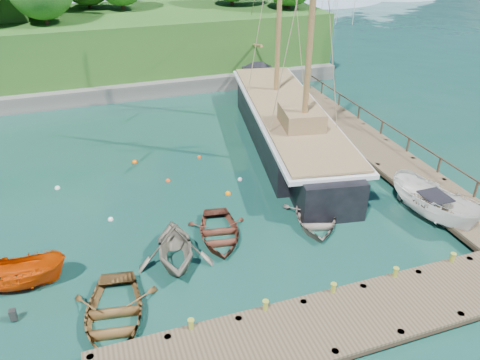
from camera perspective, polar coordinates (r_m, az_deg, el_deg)
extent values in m
plane|color=#103429|center=(23.44, 0.73, -7.54)|extent=(160.00, 160.00, 0.00)
cube|color=#453827|center=(19.44, 13.29, -15.94)|extent=(20.00, 3.20, 0.12)
cube|color=black|center=(19.55, 13.23, -16.27)|extent=(20.00, 3.20, 0.20)
cube|color=#453827|center=(33.27, 15.56, 4.36)|extent=(3.20, 24.00, 0.12)
cube|color=black|center=(33.33, 15.52, 4.12)|extent=(3.20, 24.00, 0.20)
cylinder|color=black|center=(42.27, 5.33, 10.07)|extent=(0.28, 0.28, 1.10)
cylinder|color=black|center=(43.35, 8.53, 10.38)|extent=(0.28, 0.28, 1.10)
cylinder|color=olive|center=(19.02, -5.84, -18.76)|extent=(0.26, 0.26, 0.45)
cylinder|color=olive|center=(19.62, 3.06, -16.69)|extent=(0.26, 0.26, 0.45)
cylinder|color=olive|center=(20.64, 11.09, -14.45)|extent=(0.26, 0.26, 0.45)
cylinder|color=olive|center=(22.02, 18.08, -12.23)|extent=(0.26, 0.26, 0.45)
cylinder|color=olive|center=(23.70, 24.07, -10.16)|extent=(0.26, 0.26, 0.45)
imported|color=brown|center=(20.14, -15.08, -16.43)|extent=(4.23, 5.37, 1.01)
imported|color=slate|center=(22.41, -7.81, -9.92)|extent=(4.01, 4.48, 2.14)
imported|color=#4D261A|center=(23.71, -2.56, -7.08)|extent=(3.68, 4.65, 0.87)
imported|color=#71655C|center=(25.12, 9.06, -5.09)|extent=(4.38, 5.18, 0.91)
imported|color=#4F3218|center=(27.16, 9.45, -2.23)|extent=(3.31, 4.31, 0.83)
imported|color=#C13A01|center=(23.01, -25.15, -11.80)|extent=(4.40, 2.16, 1.63)
imported|color=white|center=(27.06, 22.16, -4.40)|extent=(3.01, 5.76, 2.12)
cube|color=black|center=(33.43, 5.77, 5.88)|extent=(7.31, 15.45, 3.08)
cube|color=black|center=(42.09, 2.57, 11.09)|extent=(3.42, 5.05, 2.77)
cube|color=black|center=(26.24, 10.25, -1.60)|extent=(3.98, 4.34, 2.93)
cube|color=silver|center=(32.85, 5.90, 8.27)|extent=(8.17, 20.05, 0.25)
cube|color=brown|center=(32.76, 5.92, 8.68)|extent=(7.66, 19.56, 0.12)
cube|color=brown|center=(29.70, 7.49, 7.56)|extent=(2.89, 3.37, 1.20)
cylinder|color=brown|center=(44.63, 1.73, 16.14)|extent=(1.43, 6.83, 1.69)
cylinder|color=brown|center=(27.26, 8.88, 20.65)|extent=(0.36, 0.36, 15.07)
sphere|color=white|center=(25.92, -15.49, -4.71)|extent=(0.29, 0.29, 0.29)
sphere|color=#E44011|center=(28.82, -8.77, -0.15)|extent=(0.28, 0.28, 0.28)
sphere|color=orange|center=(27.19, -1.49, -1.74)|extent=(0.35, 0.35, 0.35)
sphere|color=white|center=(28.63, 0.00, 0.01)|extent=(0.29, 0.29, 0.29)
sphere|color=#F35D01|center=(31.40, -12.71, 2.08)|extent=(0.34, 0.34, 0.34)
sphere|color=#D24611|center=(31.38, -4.99, 2.72)|extent=(0.28, 0.28, 0.28)
sphere|color=silver|center=(29.78, -21.35, -0.97)|extent=(0.32, 0.32, 0.32)
sphere|color=#F64900|center=(27.31, 4.85, -1.70)|extent=(0.37, 0.37, 0.37)
cube|color=#474744|center=(43.74, -20.46, 9.77)|extent=(50.00, 4.00, 1.40)
cube|color=#194714|center=(48.87, -21.09, 14.60)|extent=(50.00, 14.00, 6.00)
cylinder|color=#382616|center=(49.18, 5.99, 20.84)|extent=(0.36, 0.36, 1.40)
cylinder|color=#382616|center=(49.55, -14.15, 20.23)|extent=(0.36, 0.36, 1.40)
cylinder|color=#382616|center=(48.47, -24.55, 18.37)|extent=(0.36, 0.36, 1.40)
cylinder|color=#382616|center=(51.47, -17.91, 20.07)|extent=(0.36, 0.36, 1.40)
cylinder|color=#382616|center=(50.15, 5.69, 21.02)|extent=(0.36, 0.36, 1.40)
cylinder|color=#382616|center=(44.77, -22.61, 17.99)|extent=(0.36, 0.36, 1.40)
cylinder|color=#382616|center=(49.45, -26.59, 18.13)|extent=(0.36, 0.36, 1.40)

